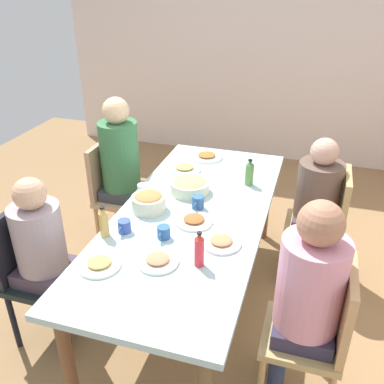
{
  "coord_description": "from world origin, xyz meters",
  "views": [
    {
      "loc": [
        2.21,
        0.68,
        2.14
      ],
      "look_at": [
        0.0,
        0.0,
        0.9
      ],
      "focal_mm": 39.41,
      "sensor_mm": 36.0,
      "label": 1
    }
  ],
  "objects_px": {
    "chair_3": "(325,221)",
    "person_3": "(315,198)",
    "person_0": "(43,249)",
    "person_1": "(121,162)",
    "plate_2": "(158,260)",
    "bowl_1": "(190,185)",
    "plate_3": "(221,242)",
    "plate_4": "(194,220)",
    "chair_2": "(319,330)",
    "bottle_0": "(199,250)",
    "cup_0": "(198,202)",
    "cup_3": "(163,232)",
    "bottle_1": "(104,222)",
    "cup_1": "(143,191)",
    "plate_1": "(99,264)",
    "cup_2": "(124,226)",
    "plate_0": "(185,168)",
    "bowl_0": "(149,202)",
    "chair_1": "(114,189)",
    "person_2": "(307,290)",
    "chair_0": "(34,268)",
    "dining_table": "(192,223)",
    "plate_5": "(207,156)",
    "bottle_2": "(249,173)"
  },
  "relations": [
    {
      "from": "plate_0",
      "to": "person_2",
      "type": "bearing_deg",
      "value": 41.21
    },
    {
      "from": "dining_table",
      "to": "person_1",
      "type": "bearing_deg",
      "value": -125.7
    },
    {
      "from": "chair_1",
      "to": "plate_4",
      "type": "relative_size",
      "value": 3.87
    },
    {
      "from": "chair_3",
      "to": "bottle_2",
      "type": "bearing_deg",
      "value": -85.59
    },
    {
      "from": "cup_3",
      "to": "bottle_0",
      "type": "bearing_deg",
      "value": 55.71
    },
    {
      "from": "chair_3",
      "to": "bowl_1",
      "type": "xyz_separation_m",
      "value": [
        0.27,
        -0.94,
        0.29
      ]
    },
    {
      "from": "person_1",
      "to": "chair_2",
      "type": "bearing_deg",
      "value": 55.85
    },
    {
      "from": "dining_table",
      "to": "bottle_0",
      "type": "xyz_separation_m",
      "value": [
        0.5,
        0.19,
        0.17
      ]
    },
    {
      "from": "plate_1",
      "to": "plate_4",
      "type": "bearing_deg",
      "value": 147.79
    },
    {
      "from": "plate_3",
      "to": "cup_2",
      "type": "height_order",
      "value": "cup_2"
    },
    {
      "from": "person_1",
      "to": "bowl_0",
      "type": "relative_size",
      "value": 5.85
    },
    {
      "from": "plate_4",
      "to": "cup_0",
      "type": "distance_m",
      "value": 0.18
    },
    {
      "from": "person_3",
      "to": "cup_1",
      "type": "relative_size",
      "value": 10.7
    },
    {
      "from": "plate_1",
      "to": "cup_2",
      "type": "bearing_deg",
      "value": -177.75
    },
    {
      "from": "dining_table",
      "to": "plate_1",
      "type": "relative_size",
      "value": 9.49
    },
    {
      "from": "person_3",
      "to": "plate_4",
      "type": "xyz_separation_m",
      "value": [
        0.65,
        -0.7,
        0.07
      ]
    },
    {
      "from": "cup_0",
      "to": "chair_1",
      "type": "bearing_deg",
      "value": -118.96
    },
    {
      "from": "plate_3",
      "to": "bowl_1",
      "type": "bearing_deg",
      "value": -146.79
    },
    {
      "from": "person_0",
      "to": "bottle_1",
      "type": "distance_m",
      "value": 0.4
    },
    {
      "from": "bowl_1",
      "to": "plate_2",
      "type": "bearing_deg",
      "value": 5.32
    },
    {
      "from": "person_0",
      "to": "bottle_0",
      "type": "relative_size",
      "value": 5.49
    },
    {
      "from": "person_3",
      "to": "bottle_1",
      "type": "height_order",
      "value": "person_3"
    },
    {
      "from": "chair_2",
      "to": "bottle_0",
      "type": "height_order",
      "value": "bottle_0"
    },
    {
      "from": "plate_3",
      "to": "plate_4",
      "type": "distance_m",
      "value": 0.27
    },
    {
      "from": "chair_1",
      "to": "person_1",
      "type": "relative_size",
      "value": 0.7
    },
    {
      "from": "plate_3",
      "to": "cup_2",
      "type": "relative_size",
      "value": 2.06
    },
    {
      "from": "chair_0",
      "to": "chair_1",
      "type": "relative_size",
      "value": 1.0
    },
    {
      "from": "cup_2",
      "to": "person_3",
      "type": "bearing_deg",
      "value": 129.13
    },
    {
      "from": "chair_3",
      "to": "plate_3",
      "type": "bearing_deg",
      "value": -35.35
    },
    {
      "from": "bowl_1",
      "to": "person_3",
      "type": "bearing_deg",
      "value": 107.91
    },
    {
      "from": "chair_3",
      "to": "plate_1",
      "type": "xyz_separation_m",
      "value": [
        1.2,
        -1.15,
        0.25
      ]
    },
    {
      "from": "plate_2",
      "to": "bowl_1",
      "type": "xyz_separation_m",
      "value": [
        -0.81,
        -0.08,
        0.04
      ]
    },
    {
      "from": "bottle_1",
      "to": "cup_0",
      "type": "bearing_deg",
      "value": 137.04
    },
    {
      "from": "chair_0",
      "to": "cup_2",
      "type": "distance_m",
      "value": 0.63
    },
    {
      "from": "cup_3",
      "to": "plate_0",
      "type": "bearing_deg",
      "value": -169.59
    },
    {
      "from": "cup_2",
      "to": "chair_3",
      "type": "bearing_deg",
      "value": 126.85
    },
    {
      "from": "bowl_1",
      "to": "person_2",
      "type": "bearing_deg",
      "value": 46.53
    },
    {
      "from": "person_0",
      "to": "plate_4",
      "type": "height_order",
      "value": "person_0"
    },
    {
      "from": "person_1",
      "to": "bottle_0",
      "type": "xyz_separation_m",
      "value": [
        1.04,
        0.95,
        0.08
      ]
    },
    {
      "from": "plate_2",
      "to": "cup_3",
      "type": "xyz_separation_m",
      "value": [
        -0.23,
        -0.05,
        0.02
      ]
    },
    {
      "from": "person_2",
      "to": "plate_1",
      "type": "height_order",
      "value": "person_2"
    },
    {
      "from": "chair_3",
      "to": "person_3",
      "type": "distance_m",
      "value": 0.2
    },
    {
      "from": "dining_table",
      "to": "plate_5",
      "type": "height_order",
      "value": "plate_5"
    },
    {
      "from": "chair_3",
      "to": "plate_2",
      "type": "bearing_deg",
      "value": -38.51
    },
    {
      "from": "person_0",
      "to": "bowl_0",
      "type": "xyz_separation_m",
      "value": [
        -0.5,
        0.47,
        0.13
      ]
    },
    {
      "from": "person_0",
      "to": "person_1",
      "type": "height_order",
      "value": "person_1"
    },
    {
      "from": "bowl_0",
      "to": "bottle_0",
      "type": "relative_size",
      "value": 1.07
    },
    {
      "from": "person_2",
      "to": "bottle_1",
      "type": "bearing_deg",
      "value": -97.01
    },
    {
      "from": "chair_3",
      "to": "cup_1",
      "type": "height_order",
      "value": "chair_3"
    },
    {
      "from": "bottle_2",
      "to": "cup_3",
      "type": "bearing_deg",
      "value": -23.23
    }
  ]
}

